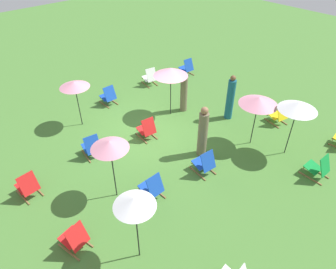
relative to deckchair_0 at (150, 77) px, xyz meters
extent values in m
plane|color=#477A33|center=(2.44, 2.78, -0.37)|extent=(40.00, 40.00, 0.00)
cube|color=olive|center=(-0.23, -0.01, -0.35)|extent=(0.17, 0.75, 0.04)
cube|color=olive|center=(0.21, -0.09, -0.35)|extent=(0.17, 0.75, 0.04)
cube|color=white|center=(-0.03, -0.15, -0.10)|extent=(0.55, 0.51, 0.13)
cube|color=white|center=(0.03, 0.14, 0.18)|extent=(0.52, 0.33, 0.57)
cylinder|color=olive|center=(-0.06, -0.35, -0.17)|extent=(0.44, 0.10, 0.03)
cube|color=olive|center=(-2.23, 0.36, -0.35)|extent=(0.08, 0.76, 0.04)
cube|color=olive|center=(-1.79, 0.33, -0.35)|extent=(0.08, 0.76, 0.04)
cube|color=#1947B7|center=(-2.01, 0.24, -0.10)|extent=(0.51, 0.46, 0.13)
cube|color=#1947B7|center=(-2.00, 0.54, 0.18)|extent=(0.49, 0.28, 0.57)
cylinder|color=olive|center=(-2.03, 0.04, -0.17)|extent=(0.44, 0.06, 0.03)
cube|color=olive|center=(2.17, 0.15, -0.35)|extent=(0.04, 0.76, 0.04)
cube|color=olive|center=(2.61, 0.15, -0.35)|extent=(0.04, 0.76, 0.04)
cube|color=#1947B7|center=(2.39, 0.05, -0.10)|extent=(0.48, 0.44, 0.13)
cube|color=#1947B7|center=(2.39, 0.35, 0.18)|extent=(0.48, 0.25, 0.57)
cylinder|color=olive|center=(2.39, -0.15, -0.17)|extent=(0.44, 0.03, 0.03)
cube|color=olive|center=(6.52, 5.32, -0.35)|extent=(0.21, 0.75, 0.04)
cube|color=olive|center=(6.95, 5.42, -0.35)|extent=(0.21, 0.75, 0.04)
cube|color=red|center=(6.76, 5.27, -0.10)|extent=(0.57, 0.53, 0.13)
cube|color=red|center=(6.69, 5.56, 0.18)|extent=(0.52, 0.35, 0.57)
cylinder|color=olive|center=(6.80, 5.07, -0.17)|extent=(0.43, 0.13, 0.03)
cube|color=olive|center=(2.24, 5.65, -0.35)|extent=(0.11, 0.76, 0.04)
cube|color=olive|center=(2.68, 5.61, -0.35)|extent=(0.11, 0.76, 0.04)
cube|color=#1947B7|center=(2.45, 5.53, -0.10)|extent=(0.52, 0.48, 0.13)
cube|color=#1947B7|center=(2.48, 5.83, 0.18)|extent=(0.50, 0.29, 0.57)
cylinder|color=olive|center=(2.43, 5.33, -0.17)|extent=(0.44, 0.07, 0.03)
cube|color=olive|center=(-0.18, 8.08, -0.35)|extent=(0.06, 0.76, 0.04)
cube|color=olive|center=(0.26, 8.07, -0.35)|extent=(0.06, 0.76, 0.04)
cube|color=#148C38|center=(0.04, 7.98, -0.10)|extent=(0.49, 0.45, 0.13)
cube|color=#148C38|center=(0.05, 8.28, 0.18)|extent=(0.49, 0.26, 0.57)
cylinder|color=olive|center=(0.04, 7.78, -0.17)|extent=(0.44, 0.04, 0.03)
cube|color=olive|center=(6.68, 2.91, -0.35)|extent=(0.11, 0.76, 0.04)
cube|color=olive|center=(7.11, 2.96, -0.35)|extent=(0.11, 0.76, 0.04)
cube|color=red|center=(6.91, 2.84, -0.10)|extent=(0.52, 0.48, 0.13)
cube|color=red|center=(6.88, 3.13, 0.18)|extent=(0.50, 0.29, 0.57)
cylinder|color=olive|center=(6.93, 2.64, -0.17)|extent=(0.44, 0.07, 0.03)
cube|color=olive|center=(4.41, 2.63, -0.35)|extent=(0.14, 0.76, 0.04)
cube|color=olive|center=(4.85, 2.57, -0.35)|extent=(0.14, 0.76, 0.04)
cube|color=#1947B7|center=(4.62, 2.50, -0.10)|extent=(0.54, 0.50, 0.13)
cube|color=#1947B7|center=(4.66, 2.80, 0.18)|extent=(0.51, 0.31, 0.57)
cylinder|color=olive|center=(4.59, 2.31, -0.17)|extent=(0.44, 0.09, 0.03)
cube|color=olive|center=(4.10, 5.33, -0.35)|extent=(0.06, 0.76, 0.04)
cube|color=olive|center=(4.54, 5.34, -0.35)|extent=(0.06, 0.76, 0.04)
cube|color=#1947B7|center=(4.32, 5.23, -0.10)|extent=(0.49, 0.45, 0.13)
cube|color=#1947B7|center=(4.31, 5.53, 0.18)|extent=(0.49, 0.26, 0.57)
cylinder|color=olive|center=(4.33, 5.03, -0.17)|extent=(0.44, 0.04, 0.03)
cube|color=olive|center=(-1.87, 5.71, -0.35)|extent=(0.19, 0.75, 0.04)
cube|color=olive|center=(-1.44, 5.62, -0.35)|extent=(0.19, 0.75, 0.04)
cube|color=yellow|center=(-1.67, 5.56, -0.10)|extent=(0.56, 0.52, 0.13)
cube|color=yellow|center=(-1.61, 5.86, 0.18)|extent=(0.52, 0.34, 0.57)
cylinder|color=olive|center=(-1.71, 5.37, -0.17)|extent=(0.44, 0.12, 0.03)
cylinder|color=olive|center=(-2.04, 7.71, -0.17)|extent=(0.44, 0.09, 0.03)
cube|color=olive|center=(2.44, 3.07, -0.35)|extent=(0.11, 0.76, 0.04)
cube|color=olive|center=(2.88, 3.03, -0.35)|extent=(0.11, 0.76, 0.04)
cube|color=red|center=(2.65, 2.95, -0.10)|extent=(0.52, 0.48, 0.13)
cube|color=red|center=(2.68, 3.25, 0.18)|extent=(0.50, 0.30, 0.57)
cylinder|color=olive|center=(2.63, 2.75, -0.17)|extent=(0.44, 0.07, 0.03)
cylinder|color=black|center=(0.15, 5.78, 0.54)|extent=(0.03, 0.03, 1.81)
cone|color=pink|center=(0.15, 5.78, 1.34)|extent=(1.26, 1.26, 0.25)
cylinder|color=black|center=(4.00, 0.79, 0.53)|extent=(0.03, 0.03, 1.79)
cone|color=pink|center=(4.00, 0.79, 1.33)|extent=(1.06, 1.06, 0.21)
cylinder|color=black|center=(5.72, 6.61, 0.63)|extent=(0.03, 0.03, 1.99)
cone|color=white|center=(5.72, 6.61, 1.53)|extent=(0.91, 0.91, 0.23)
cylinder|color=black|center=(-0.26, 6.88, 0.61)|extent=(0.03, 0.03, 1.96)
cone|color=white|center=(-0.26, 6.88, 1.48)|extent=(1.19, 1.19, 0.27)
cylinder|color=black|center=(5.04, 4.65, 0.61)|extent=(0.03, 0.03, 1.95)
cone|color=pink|center=(5.04, 4.65, 1.49)|extent=(1.00, 1.00, 0.23)
cylinder|color=black|center=(0.99, 2.51, 0.61)|extent=(0.03, 0.03, 1.96)
cone|color=pink|center=(0.99, 2.51, 1.47)|extent=(1.29, 1.29, 0.31)
cylinder|color=#195972|center=(-0.52, 4.21, 0.44)|extent=(0.37, 0.37, 1.61)
sphere|color=brown|center=(-0.52, 4.21, 1.34)|extent=(0.21, 0.21, 0.21)
cylinder|color=#72664C|center=(0.40, 2.64, 0.37)|extent=(0.31, 0.31, 1.47)
sphere|color=beige|center=(0.40, 2.64, 1.20)|extent=(0.22, 0.22, 0.22)
cylinder|color=#72664C|center=(1.87, 5.02, 0.43)|extent=(0.37, 0.37, 1.60)
sphere|color=#936647|center=(1.87, 5.02, 1.34)|extent=(0.24, 0.24, 0.24)
camera|label=1|loc=(7.95, 10.11, 6.32)|focal=32.57mm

